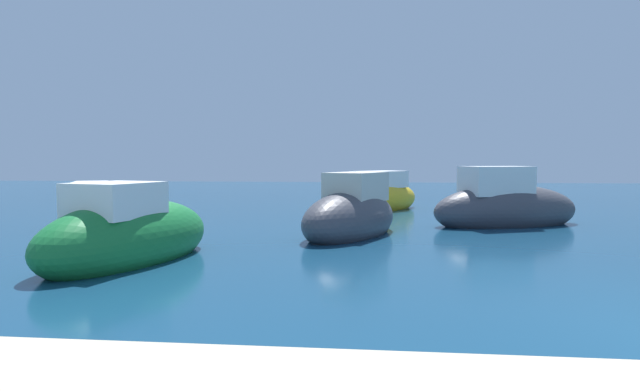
{
  "coord_description": "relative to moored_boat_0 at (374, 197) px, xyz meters",
  "views": [
    {
      "loc": [
        -4.28,
        -6.06,
        1.98
      ],
      "look_at": [
        -5.92,
        9.85,
        0.89
      ],
      "focal_mm": 29.98,
      "sensor_mm": 36.0,
      "label": 1
    }
  ],
  "objects": [
    {
      "name": "moored_boat_0",
      "position": [
        0.0,
        0.0,
        0.0
      ],
      "size": [
        4.41,
        4.81,
        1.86
      ],
      "rotation": [
        0.0,
        0.0,
        4.01
      ],
      "color": "gold",
      "rests_on": "ground"
    },
    {
      "name": "moored_boat_1",
      "position": [
        3.9,
        -4.31,
        0.05
      ],
      "size": [
        5.05,
        3.36,
        2.12
      ],
      "rotation": [
        0.0,
        0.0,
        0.37
      ],
      "color": "#3F3F47",
      "rests_on": "ground"
    },
    {
      "name": "moored_boat_2",
      "position": [
        -4.71,
        -10.94,
        -0.0
      ],
      "size": [
        2.84,
        4.69,
        1.9
      ],
      "rotation": [
        0.0,
        0.0,
        1.3
      ],
      "color": "#197233",
      "rests_on": "ground"
    },
    {
      "name": "moored_boat_3",
      "position": [
        -0.58,
        -6.98,
        0.02
      ],
      "size": [
        3.17,
        4.4,
        1.97
      ],
      "rotation": [
        0.0,
        0.0,
        4.3
      ],
      "color": "#3F3F47",
      "rests_on": "ground"
    },
    {
      "name": "moored_boat_5",
      "position": [
        -8.0,
        -6.33,
        -0.1
      ],
      "size": [
        2.46,
        3.58,
        1.61
      ],
      "rotation": [
        0.0,
        0.0,
        1.97
      ],
      "color": "#B21E1E",
      "rests_on": "ground"
    }
  ]
}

